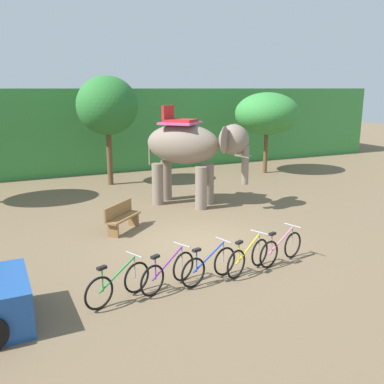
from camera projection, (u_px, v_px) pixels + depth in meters
ground_plane at (199, 243)px, 12.41m from camera, size 80.00×80.00×0.00m
foliage_hedge at (91, 127)px, 24.75m from camera, size 36.00×6.00×4.38m
tree_center_left at (107, 106)px, 19.17m from camera, size 2.76×2.76×4.96m
tree_center_right at (267, 114)px, 22.08m from camera, size 3.33×3.33×4.20m
elephant at (191, 148)px, 16.02m from camera, size 3.61×3.74×3.78m
bike_green at (118, 284)px, 8.99m from camera, size 1.59×0.78×0.92m
bike_purple at (168, 272)px, 9.56m from camera, size 1.58×0.81×0.92m
bike_blue at (209, 266)px, 9.90m from camera, size 1.66×0.64×0.92m
bike_yellow at (248, 257)px, 10.41m from camera, size 1.59×0.78×0.92m
bike_pink at (281, 248)px, 10.97m from camera, size 1.65×0.66×0.92m
wooden_bench at (122, 216)px, 13.39m from camera, size 1.38×1.31×0.89m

